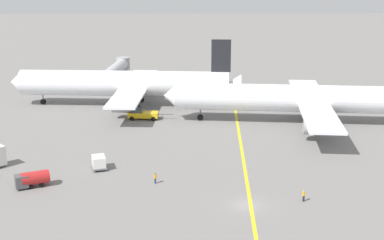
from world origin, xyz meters
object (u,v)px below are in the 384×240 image
object	(u,v)px
ground_crew_wing_walker_right	(304,196)
gse_fuel_bowser_stubby	(32,179)
gse_container_dolly_flat	(99,162)
ground_crew_ramp_agent_by_cones	(155,178)
jet_bridge	(117,69)
airliner_being_pushed	(303,99)
pushback_tug	(142,114)
airliner_at_gate_left	(126,84)

from	to	relation	value
ground_crew_wing_walker_right	gse_fuel_bowser_stubby	bearing A→B (deg)	171.83
ground_crew_wing_walker_right	gse_container_dolly_flat	bearing A→B (deg)	156.81
ground_crew_ramp_agent_by_cones	jet_bridge	bearing A→B (deg)	100.98
gse_fuel_bowser_stubby	airliner_being_pushed	bearing A→B (deg)	35.62
gse_container_dolly_flat	jet_bridge	world-z (taller)	jet_bridge
pushback_tug	ground_crew_wing_walker_right	xyz separation A→B (m)	(25.51, -42.48, -0.31)
pushback_tug	gse_container_dolly_flat	size ratio (longest dim) A/B	2.62
gse_fuel_bowser_stubby	gse_container_dolly_flat	world-z (taller)	gse_fuel_bowser_stubby
airliner_being_pushed	gse_container_dolly_flat	size ratio (longest dim) A/B	15.57
airliner_being_pushed	ground_crew_ramp_agent_by_cones	xyz separation A→B (m)	(-28.71, -32.37, -4.26)
ground_crew_ramp_agent_by_cones	ground_crew_wing_walker_right	size ratio (longest dim) A/B	1.01
pushback_tug	gse_fuel_bowser_stubby	bearing A→B (deg)	-110.25
ground_crew_ramp_agent_by_cones	jet_bridge	world-z (taller)	jet_bridge
ground_crew_wing_walker_right	jet_bridge	bearing A→B (deg)	113.79
ground_crew_ramp_agent_by_cones	ground_crew_wing_walker_right	world-z (taller)	ground_crew_ramp_agent_by_cones
ground_crew_wing_walker_right	jet_bridge	world-z (taller)	jet_bridge
ground_crew_ramp_agent_by_cones	jet_bridge	size ratio (longest dim) A/B	0.07
airliner_being_pushed	gse_fuel_bowser_stubby	world-z (taller)	airliner_being_pushed
pushback_tug	gse_container_dolly_flat	world-z (taller)	pushback_tug
gse_container_dolly_flat	jet_bridge	bearing A→B (deg)	94.08
airliner_being_pushed	ground_crew_ramp_agent_by_cones	distance (m)	43.48
pushback_tug	gse_fuel_bowser_stubby	xyz separation A→B (m)	(-13.60, -36.87, 0.17)
airliner_being_pushed	gse_fuel_bowser_stubby	xyz separation A→B (m)	(-46.86, -33.57, -3.79)
gse_fuel_bowser_stubby	gse_container_dolly_flat	bearing A→B (deg)	40.07
airliner_at_gate_left	ground_crew_wing_walker_right	size ratio (longest dim) A/B	32.56
airliner_at_gate_left	jet_bridge	distance (m)	25.91
gse_container_dolly_flat	jet_bridge	size ratio (longest dim) A/B	0.16
gse_container_dolly_flat	ground_crew_wing_walker_right	bearing A→B (deg)	-23.19
airliner_at_gate_left	gse_container_dolly_flat	world-z (taller)	airliner_at_gate_left
ground_crew_ramp_agent_by_cones	gse_fuel_bowser_stubby	bearing A→B (deg)	-176.21
airliner_at_gate_left	gse_fuel_bowser_stubby	bearing A→B (deg)	-100.57
jet_bridge	airliner_at_gate_left	bearing A→B (deg)	-78.78
airliner_being_pushed	gse_fuel_bowser_stubby	distance (m)	57.77
pushback_tug	ground_crew_ramp_agent_by_cones	xyz separation A→B (m)	(4.55, -35.67, -0.30)
pushback_tug	ground_crew_wing_walker_right	size ratio (longest dim) A/B	5.82
airliner_at_gate_left	ground_crew_wing_walker_right	bearing A→B (deg)	-60.99
airliner_being_pushed	gse_container_dolly_flat	xyz separation A→B (m)	(-38.09, -26.19, -3.95)
pushback_tug	gse_container_dolly_flat	bearing A→B (deg)	-99.30
gse_container_dolly_flat	ground_crew_ramp_agent_by_cones	size ratio (longest dim) A/B	2.21
airliner_at_gate_left	jet_bridge	world-z (taller)	airliner_at_gate_left
airliner_being_pushed	ground_crew_ramp_agent_by_cones	bearing A→B (deg)	-131.57
ground_crew_wing_walker_right	jet_bridge	distance (m)	87.01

